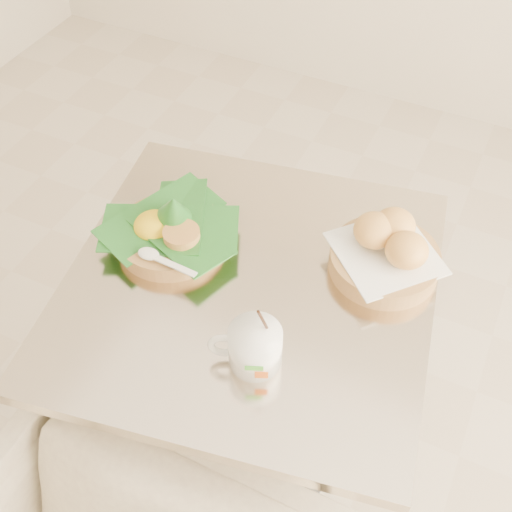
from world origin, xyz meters
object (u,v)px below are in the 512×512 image
at_px(cafe_table, 250,346).
at_px(bread_basket, 387,251).
at_px(coffee_mug, 254,346).
at_px(rice_basket, 170,229).

relative_size(cafe_table, bread_basket, 3.16).
bearing_deg(cafe_table, coffee_mug, -61.62).
xyz_separation_m(cafe_table, rice_basket, (-0.19, 0.03, 0.26)).
bearing_deg(bread_basket, rice_basket, -163.28).
height_order(cafe_table, bread_basket, bread_basket).
bearing_deg(rice_basket, cafe_table, -8.16).
bearing_deg(rice_basket, coffee_mug, -33.65).
distance_m(rice_basket, bread_basket, 0.43).
bearing_deg(coffee_mug, cafe_table, 118.38).
distance_m(cafe_table, coffee_mug, 0.32).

